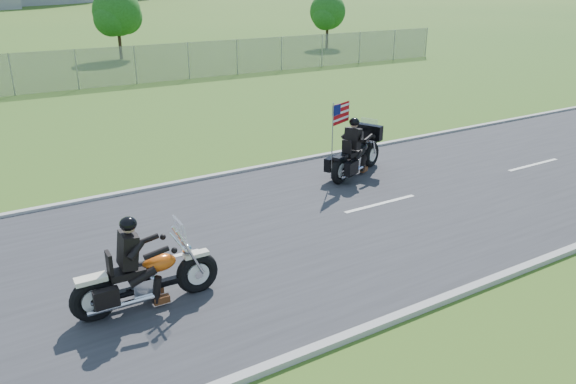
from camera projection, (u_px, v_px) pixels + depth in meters
ground at (238, 242)px, 12.15m from camera, size 420.00×420.00×0.00m
road at (238, 241)px, 12.14m from camera, size 120.00×8.00×0.04m
curb_north at (171, 185)px, 15.36m from camera, size 120.00×0.18×0.12m
curb_south at (352, 335)px, 8.91m from camera, size 120.00×0.18×0.12m
tree_fence_near at (117, 14)px, 37.96m from camera, size 3.52×3.28×4.75m
tree_fence_far at (328, 14)px, 44.25m from camera, size 3.08×2.87×4.20m
motorcycle_lead at (144, 279)px, 9.57m from camera, size 2.60×0.64×1.75m
motorcycle_follow at (356, 156)px, 16.00m from camera, size 2.47×1.37×2.18m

